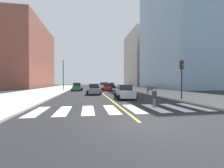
% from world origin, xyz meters
% --- Properties ---
extents(ground_plane, '(220.00, 220.00, 0.00)m').
position_xyz_m(ground_plane, '(0.00, 0.00, 0.00)').
color(ground_plane, black).
extents(sidewalk_kerb_east, '(10.00, 120.00, 0.15)m').
position_xyz_m(sidewalk_kerb_east, '(12.20, 20.00, 0.07)').
color(sidewalk_kerb_east, '#B2ADA3').
rests_on(sidewalk_kerb_east, ground).
extents(sidewalk_kerb_west, '(10.00, 120.00, 0.15)m').
position_xyz_m(sidewalk_kerb_west, '(-12.20, 20.00, 0.07)').
color(sidewalk_kerb_west, '#B2ADA3').
rests_on(sidewalk_kerb_west, ground).
extents(crosswalk_paint, '(13.50, 4.00, 0.01)m').
position_xyz_m(crosswalk_paint, '(0.00, 4.00, 0.01)').
color(crosswalk_paint, silver).
rests_on(crosswalk_paint, ground).
extents(lane_divider_paint, '(0.16, 80.00, 0.01)m').
position_xyz_m(lane_divider_paint, '(0.00, 40.00, 0.01)').
color(lane_divider_paint, yellow).
rests_on(lane_divider_paint, ground).
extents(office_tower_glass, '(20.00, 28.00, 38.39)m').
position_xyz_m(office_tower_glass, '(28.80, 38.44, 19.20)').
color(office_tower_glass, '#7A9EB7').
rests_on(office_tower_glass, ground).
extents(parking_garage_concrete, '(18.00, 24.00, 27.71)m').
position_xyz_m(parking_garage_concrete, '(27.80, 67.86, 13.85)').
color(parking_garage_concrete, '#B2ADA3').
rests_on(parking_garage_concrete, ground).
extents(low_rise_brick_west, '(16.00, 32.00, 23.56)m').
position_xyz_m(low_rise_brick_west, '(-26.80, 53.42, 11.78)').
color(low_rise_brick_west, brown).
rests_on(low_rise_brick_west, ground).
extents(car_blue_nearest, '(2.83, 4.40, 1.93)m').
position_xyz_m(car_blue_nearest, '(5.45, 58.51, 0.90)').
color(car_blue_nearest, '#2D479E').
rests_on(car_blue_nearest, ground).
extents(car_silver_second, '(2.62, 4.08, 1.79)m').
position_xyz_m(car_silver_second, '(1.94, 10.89, 0.84)').
color(car_silver_second, '#B7B7BC').
rests_on(car_silver_second, ground).
extents(car_white_third, '(2.87, 4.48, 1.97)m').
position_xyz_m(car_white_third, '(1.79, 37.16, 0.92)').
color(car_white_third, silver).
rests_on(car_white_third, ground).
extents(car_red_fourth, '(2.54, 3.97, 1.74)m').
position_xyz_m(car_red_fourth, '(1.88, 28.64, 0.81)').
color(car_red_fourth, red).
rests_on(car_red_fourth, ground).
extents(car_gray_fifth, '(2.53, 4.06, 1.81)m').
position_xyz_m(car_gray_fifth, '(-1.70, 17.89, 0.85)').
color(car_gray_fifth, slate).
rests_on(car_gray_fifth, ground).
extents(car_green_sixth, '(2.72, 4.33, 1.92)m').
position_xyz_m(car_green_sixth, '(-5.20, 29.29, 0.90)').
color(car_green_sixth, '#236B42').
rests_on(car_green_sixth, ground).
extents(car_black_seventh, '(2.60, 4.11, 1.82)m').
position_xyz_m(car_black_seventh, '(5.27, 42.84, 0.85)').
color(car_black_seventh, black).
rests_on(car_black_seventh, ground).
extents(traffic_light_near_corner, '(0.36, 0.41, 4.46)m').
position_xyz_m(traffic_light_near_corner, '(8.02, 8.25, 3.30)').
color(traffic_light_near_corner, black).
rests_on(traffic_light_near_corner, sidewalk_kerb_east).
extents(park_bench, '(1.83, 0.67, 1.12)m').
position_xyz_m(park_bench, '(8.78, 18.31, 0.69)').
color(park_bench, '#47474C').
rests_on(park_bench, sidewalk_kerb_east).
extents(pedestrian_crossing, '(0.38, 0.38, 1.55)m').
position_xyz_m(pedestrian_crossing, '(2.83, 4.37, 0.86)').
color(pedestrian_crossing, slate).
rests_on(pedestrian_crossing, ground).
extents(street_lamp, '(0.44, 0.44, 7.58)m').
position_xyz_m(street_lamp, '(-8.67, 31.13, 4.61)').
color(street_lamp, '#38383D').
rests_on(street_lamp, sidewalk_kerb_west).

